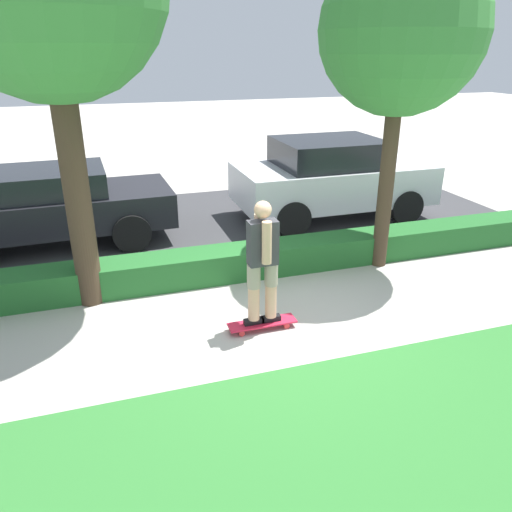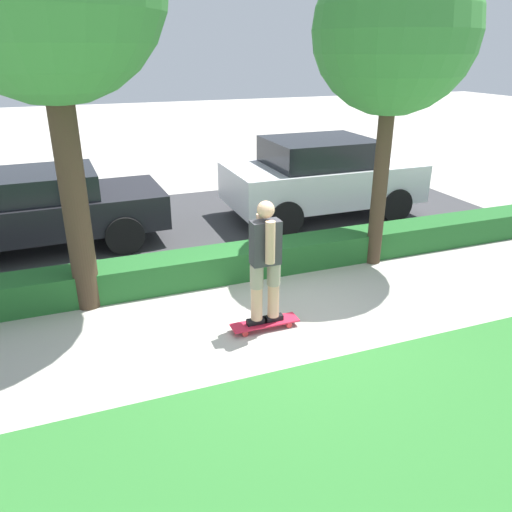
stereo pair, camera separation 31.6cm
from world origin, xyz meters
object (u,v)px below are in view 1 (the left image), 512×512
skater_person (263,261)px  parked_car_front (49,204)px  tree_mid (402,32)px  parked_car_middle (331,177)px  skateboard (262,323)px

skater_person → parked_car_front: (-2.70, 4.11, -0.21)m
tree_mid → parked_car_front: bearing=152.5°
parked_car_middle → skateboard: bearing=-125.6°
skateboard → parked_car_front: size_ratio=0.21×
parked_car_front → parked_car_middle: (5.58, -0.10, 0.11)m
skateboard → tree_mid: 4.54m
skateboard → parked_car_middle: size_ratio=0.22×
skater_person → parked_car_front: skater_person is taller
tree_mid → parked_car_middle: tree_mid is taller
skateboard → parked_car_middle: parked_car_middle is taller
skateboard → skater_person: skater_person is taller
skateboard → parked_car_middle: bearing=54.3°
skateboard → tree_mid: bearing=28.7°
tree_mid → parked_car_middle: bearing=82.4°
tree_mid → skater_person: bearing=-151.3°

